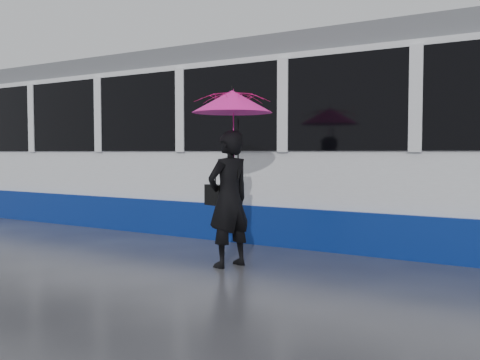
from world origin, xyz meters
The scene contains 6 objects.
ground centered at (0.00, 0.00, 0.00)m, with size 90.00×90.00×0.00m, color #27272C.
rails centered at (0.00, 2.50, 0.01)m, with size 34.00×1.51×0.02m.
tram centered at (-1.87, 2.50, 1.64)m, with size 26.00×2.56×3.35m.
woman centered at (-0.31, -0.36, 0.88)m, with size 0.64×0.42×1.75m, color black.
umbrella centered at (-0.26, -0.36, 1.92)m, with size 1.29×1.29×1.18m.
handbag centered at (-0.53, -0.34, 0.92)m, with size 0.34×0.22×0.45m.
Camera 1 is at (3.41, -6.11, 1.48)m, focal length 40.00 mm.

